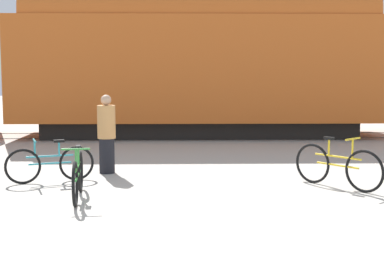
# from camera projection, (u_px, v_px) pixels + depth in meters

# --- Properties ---
(ground_plane) EXTENTS (80.00, 80.00, 0.00)m
(ground_plane) POSITION_uv_depth(u_px,v_px,m) (223.00, 214.00, 8.03)
(ground_plane) COLOR #A8A399
(freight_train) EXTENTS (38.19, 3.17, 5.36)m
(freight_train) POSITION_uv_depth(u_px,v_px,m) (199.00, 52.00, 17.59)
(freight_train) COLOR black
(freight_train) RESTS_ON ground_plane
(rail_near) EXTENTS (50.19, 0.07, 0.01)m
(rail_near) POSITION_uv_depth(u_px,v_px,m) (200.00, 138.00, 17.17)
(rail_near) COLOR #4C4238
(rail_near) RESTS_ON ground_plane
(rail_far) EXTENTS (50.19, 0.07, 0.01)m
(rail_far) POSITION_uv_depth(u_px,v_px,m) (198.00, 133.00, 18.60)
(rail_far) COLOR #4C4238
(rail_far) RESTS_ON ground_plane
(bicycle_green) EXTENTS (0.46, 1.81, 0.91)m
(bicycle_green) POSITION_uv_depth(u_px,v_px,m) (78.00, 176.00, 8.93)
(bicycle_green) COLOR black
(bicycle_green) RESTS_ON ground_plane
(bicycle_teal) EXTENTS (1.60, 0.63, 0.84)m
(bicycle_teal) POSITION_uv_depth(u_px,v_px,m) (50.00, 164.00, 10.30)
(bicycle_teal) COLOR black
(bicycle_teal) RESTS_ON ground_plane
(bicycle_yellow) EXTENTS (1.25, 1.45, 0.95)m
(bicycle_yellow) POSITION_uv_depth(u_px,v_px,m) (337.00, 166.00, 9.82)
(bicycle_yellow) COLOR black
(bicycle_yellow) RESTS_ON ground_plane
(person_in_tan) EXTENTS (0.38, 0.38, 1.65)m
(person_in_tan) POSITION_uv_depth(u_px,v_px,m) (107.00, 135.00, 11.20)
(person_in_tan) COLOR black
(person_in_tan) RESTS_ON ground_plane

